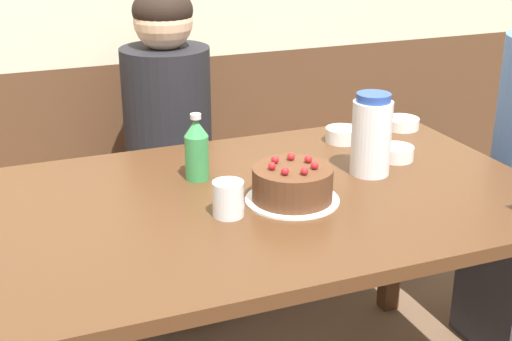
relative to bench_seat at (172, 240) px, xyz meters
name	(u,v)px	position (x,y,z in m)	size (l,w,h in m)	color
bench_seat	(172,240)	(0.00, 0.00, 0.00)	(2.02, 0.38, 0.44)	#56331E
dining_table	(250,225)	(0.00, -0.83, 0.44)	(1.53, 0.92, 0.73)	#4C2D19
birthday_cake	(293,185)	(0.09, -0.89, 0.56)	(0.24, 0.24, 0.11)	white
water_pitcher	(371,135)	(0.37, -0.80, 0.63)	(0.11, 0.11, 0.23)	white
soju_bottle	(197,149)	(-0.09, -0.66, 0.60)	(0.07, 0.07, 0.19)	#388E4C
bowl_soup_white	(342,135)	(0.43, -0.53, 0.54)	(0.10, 0.10, 0.04)	white
bowl_rice_small	(401,123)	(0.67, -0.48, 0.53)	(0.12, 0.12, 0.04)	white
bowl_side_dish	(396,153)	(0.50, -0.73, 0.54)	(0.10, 0.10, 0.04)	white
glass_tumbler_short	(228,199)	(-0.09, -0.91, 0.56)	(0.08, 0.08, 0.09)	silver
person_pale_blue_shirt	(170,169)	(-0.02, -0.11, 0.34)	(0.30, 0.34, 1.18)	#33333D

